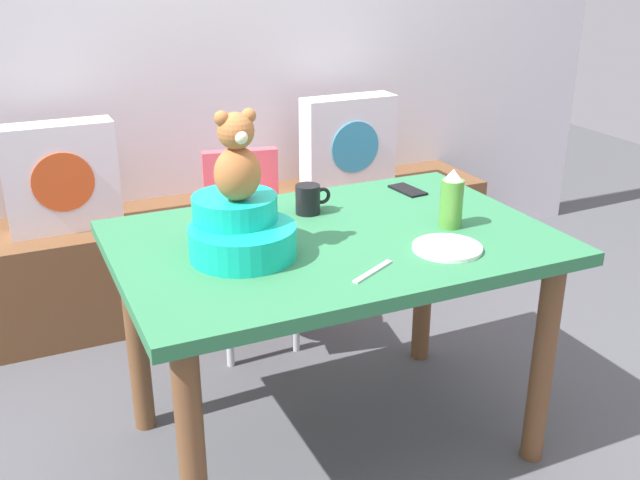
{
  "coord_description": "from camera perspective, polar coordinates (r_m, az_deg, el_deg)",
  "views": [
    {
      "loc": [
        -0.88,
        -1.84,
        1.55
      ],
      "look_at": [
        0.0,
        0.1,
        0.69
      ],
      "focal_mm": 41.27,
      "sensor_mm": 36.0,
      "label": 1
    }
  ],
  "objects": [
    {
      "name": "ground_plane",
      "position": [
        2.56,
        0.96,
        -15.23
      ],
      "size": [
        8.0,
        8.0,
        0.0
      ],
      "primitive_type": "plane",
      "color": "#4C4C51"
    },
    {
      "name": "back_wall",
      "position": [
        3.42,
        -9.92,
        17.51
      ],
      "size": [
        4.4,
        0.1,
        2.6
      ],
      "primitive_type": "cube",
      "color": "silver",
      "rests_on": "ground_plane"
    },
    {
      "name": "window_bench",
      "position": [
        3.42,
        -7.56,
        -0.93
      ],
      "size": [
        2.6,
        0.44,
        0.46
      ],
      "primitive_type": "cube",
      "color": "brown",
      "rests_on": "ground_plane"
    },
    {
      "name": "pillow_floral_left",
      "position": [
        3.13,
        -19.44,
        4.6
      ],
      "size": [
        0.44,
        0.15,
        0.44
      ],
      "color": "silver",
      "rests_on": "window_bench"
    },
    {
      "name": "pillow_floral_right",
      "position": [
        3.47,
        2.21,
        7.49
      ],
      "size": [
        0.44,
        0.15,
        0.44
      ],
      "color": "silver",
      "rests_on": "window_bench"
    },
    {
      "name": "book_stack",
      "position": [
        3.35,
        -6.53,
        3.35
      ],
      "size": [
        0.2,
        0.14,
        0.06
      ],
      "primitive_type": "cube",
      "color": "#BC4BA2",
      "rests_on": "window_bench"
    },
    {
      "name": "dining_table",
      "position": [
        2.24,
        1.06,
        -2.23
      ],
      "size": [
        1.29,
        0.87,
        0.74
      ],
      "color": "#2D7247",
      "rests_on": "ground_plane"
    },
    {
      "name": "highchair",
      "position": [
        2.91,
        -5.65,
        1.21
      ],
      "size": [
        0.37,
        0.49,
        0.79
      ],
      "color": "#D84C59",
      "rests_on": "ground_plane"
    },
    {
      "name": "infant_seat_teal",
      "position": [
        2.06,
        -6.22,
        0.77
      ],
      "size": [
        0.3,
        0.33,
        0.16
      ],
      "color": "#12B69E",
      "rests_on": "dining_table"
    },
    {
      "name": "teddy_bear",
      "position": [
        1.99,
        -6.45,
        6.31
      ],
      "size": [
        0.13,
        0.12,
        0.25
      ],
      "color": "#B06836",
      "rests_on": "infant_seat_teal"
    },
    {
      "name": "ketchup_bottle",
      "position": [
        2.27,
        10.17,
        3.08
      ],
      "size": [
        0.07,
        0.07,
        0.18
      ],
      "color": "#4C8C33",
      "rests_on": "dining_table"
    },
    {
      "name": "coffee_mug",
      "position": [
        2.37,
        -0.89,
        3.19
      ],
      "size": [
        0.12,
        0.08,
        0.09
      ],
      "color": "black",
      "rests_on": "dining_table"
    },
    {
      "name": "dinner_plate_near",
      "position": [
        2.13,
        9.83,
        -0.6
      ],
      "size": [
        0.2,
        0.2,
        0.01
      ],
      "primitive_type": "cylinder",
      "color": "white",
      "rests_on": "dining_table"
    },
    {
      "name": "dinner_plate_far",
      "position": [
        2.36,
        -6.29,
        1.91
      ],
      "size": [
        0.2,
        0.2,
        0.01
      ],
      "primitive_type": "cylinder",
      "color": "white",
      "rests_on": "dining_table"
    },
    {
      "name": "cell_phone",
      "position": [
        2.61,
        6.81,
        3.87
      ],
      "size": [
        0.09,
        0.15,
        0.01
      ],
      "primitive_type": "cube",
      "rotation": [
        0.0,
        0.0,
        0.11
      ],
      "color": "black",
      "rests_on": "dining_table"
    },
    {
      "name": "table_fork",
      "position": [
        1.96,
        4.11,
        -2.45
      ],
      "size": [
        0.16,
        0.1,
        0.01
      ],
      "primitive_type": "cube",
      "rotation": [
        0.0,
        0.0,
        2.08
      ],
      "color": "silver",
      "rests_on": "dining_table"
    }
  ]
}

